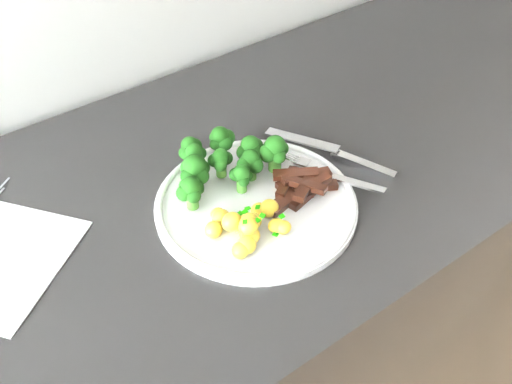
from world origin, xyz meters
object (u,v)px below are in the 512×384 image
(potatoes, at_px, (246,226))
(knife, at_px, (346,158))
(counter, at_px, (219,368))
(fork, at_px, (331,174))
(plate, at_px, (256,204))
(beef_strips, at_px, (300,187))
(broccoli, at_px, (225,159))

(potatoes, relative_size, knife, 0.54)
(counter, relative_size, knife, 12.09)
(fork, bearing_deg, plate, 168.76)
(counter, bearing_deg, beef_strips, -39.61)
(fork, distance_m, knife, 0.06)
(beef_strips, bearing_deg, potatoes, -169.42)
(counter, bearing_deg, knife, -17.10)
(knife, bearing_deg, potatoes, -169.42)
(knife, bearing_deg, counter, 162.90)
(counter, xyz_separation_m, fork, (0.16, -0.09, 0.48))
(plate, height_order, potatoes, potatoes)
(potatoes, xyz_separation_m, fork, (0.16, 0.02, -0.01))
(beef_strips, xyz_separation_m, knife, (0.11, 0.02, -0.01))
(broccoli, bearing_deg, counter, -175.81)
(counter, height_order, broccoli, broccoli)
(beef_strips, bearing_deg, fork, -2.99)
(potatoes, relative_size, beef_strips, 0.87)
(beef_strips, height_order, fork, beef_strips)
(counter, distance_m, fork, 0.51)
(knife, bearing_deg, plate, 179.95)
(plate, bearing_deg, broccoli, 93.08)
(plate, relative_size, fork, 1.68)
(counter, height_order, knife, knife)
(plate, bearing_deg, potatoes, -138.53)
(broccoli, height_order, potatoes, broccoli)
(plate, bearing_deg, beef_strips, -18.49)
(counter, height_order, beef_strips, beef_strips)
(counter, relative_size, potatoes, 22.57)
(counter, distance_m, knife, 0.52)
(broccoli, xyz_separation_m, beef_strips, (0.06, -0.09, -0.02))
(potatoes, relative_size, fork, 0.64)
(beef_strips, bearing_deg, counter, 140.39)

